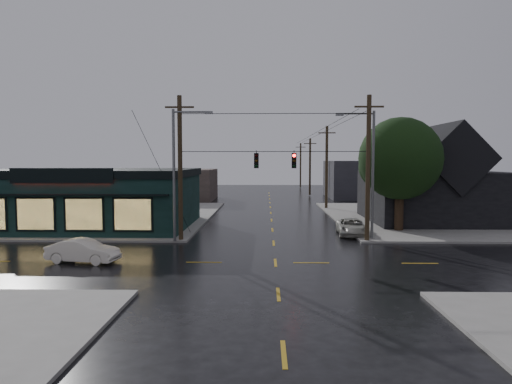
{
  "coord_description": "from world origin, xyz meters",
  "views": [
    {
      "loc": [
        -0.53,
        -25.07,
        5.7
      ],
      "look_at": [
        -1.2,
        5.21,
        3.59
      ],
      "focal_mm": 32.0,
      "sensor_mm": 36.0,
      "label": 1
    }
  ],
  "objects_px": {
    "sedan_cream": "(83,251)",
    "suv_silver": "(352,227)",
    "corner_tree": "(400,159)",
    "utility_pole_nw": "(181,241)",
    "utility_pole_ne": "(367,242)"
  },
  "relations": [
    {
      "from": "suv_silver",
      "to": "utility_pole_nw",
      "type": "bearing_deg",
      "value": -163.2
    },
    {
      "from": "sedan_cream",
      "to": "suv_silver",
      "type": "height_order",
      "value": "sedan_cream"
    },
    {
      "from": "utility_pole_nw",
      "to": "suv_silver",
      "type": "bearing_deg",
      "value": 13.3
    },
    {
      "from": "corner_tree",
      "to": "utility_pole_nw",
      "type": "relative_size",
      "value": 0.88
    },
    {
      "from": "utility_pole_ne",
      "to": "suv_silver",
      "type": "bearing_deg",
      "value": 99.6
    },
    {
      "from": "sedan_cream",
      "to": "suv_silver",
      "type": "distance_m",
      "value": 19.31
    },
    {
      "from": "corner_tree",
      "to": "utility_pole_nw",
      "type": "distance_m",
      "value": 18.15
    },
    {
      "from": "utility_pole_nw",
      "to": "suv_silver",
      "type": "xyz_separation_m",
      "value": [
        12.5,
        2.96,
        0.63
      ]
    },
    {
      "from": "utility_pole_ne",
      "to": "corner_tree",
      "type": "bearing_deg",
      "value": 52.83
    },
    {
      "from": "utility_pole_nw",
      "to": "utility_pole_ne",
      "type": "bearing_deg",
      "value": 0.0
    },
    {
      "from": "sedan_cream",
      "to": "suv_silver",
      "type": "bearing_deg",
      "value": -50.84
    },
    {
      "from": "corner_tree",
      "to": "utility_pole_ne",
      "type": "distance_m",
      "value": 8.26
    },
    {
      "from": "utility_pole_nw",
      "to": "sedan_cream",
      "type": "bearing_deg",
      "value": -122.25
    },
    {
      "from": "corner_tree",
      "to": "suv_silver",
      "type": "xyz_separation_m",
      "value": [
        -4.04,
        -1.72,
        -5.18
      ]
    },
    {
      "from": "sedan_cream",
      "to": "suv_silver",
      "type": "relative_size",
      "value": 0.88
    }
  ]
}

